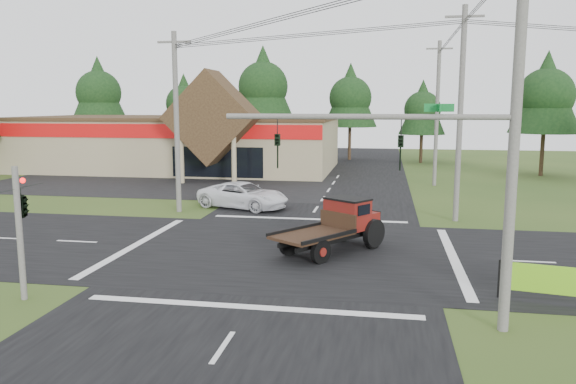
# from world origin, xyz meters

# --- Properties ---
(ground) EXTENTS (120.00, 120.00, 0.00)m
(ground) POSITION_xyz_m (0.00, 0.00, 0.00)
(ground) COLOR #2C4719
(ground) RESTS_ON ground
(road_ns) EXTENTS (12.00, 120.00, 0.02)m
(road_ns) POSITION_xyz_m (0.00, 0.00, 0.01)
(road_ns) COLOR black
(road_ns) RESTS_ON ground
(road_ew) EXTENTS (120.00, 12.00, 0.02)m
(road_ew) POSITION_xyz_m (0.00, 0.00, 0.01)
(road_ew) COLOR black
(road_ew) RESTS_ON ground
(parking_apron) EXTENTS (28.00, 14.00, 0.02)m
(parking_apron) POSITION_xyz_m (-14.00, 19.00, 0.01)
(parking_apron) COLOR black
(parking_apron) RESTS_ON ground
(cvs_building) EXTENTS (30.40, 18.20, 9.19)m
(cvs_building) POSITION_xyz_m (-15.70, 29.57, 2.78)
(cvs_building) COLOR #9B8E69
(cvs_building) RESTS_ON ground
(traffic_signal_mast) EXTENTS (8.12, 0.24, 7.00)m
(traffic_signal_mast) POSITION_xyz_m (5.82, -7.50, 4.43)
(traffic_signal_mast) COLOR #595651
(traffic_signal_mast) RESTS_ON ground
(traffic_signal_corner) EXTENTS (0.53, 2.48, 4.40)m
(traffic_signal_corner) POSITION_xyz_m (-7.50, -7.32, 3.52)
(traffic_signal_corner) COLOR #595651
(traffic_signal_corner) RESTS_ON ground
(utility_pole_nr) EXTENTS (2.00, 0.30, 11.00)m
(utility_pole_nr) POSITION_xyz_m (7.50, -7.50, 5.64)
(utility_pole_nr) COLOR #595651
(utility_pole_nr) RESTS_ON ground
(utility_pole_nw) EXTENTS (2.00, 0.30, 10.50)m
(utility_pole_nw) POSITION_xyz_m (-8.00, 8.00, 5.39)
(utility_pole_nw) COLOR #595651
(utility_pole_nw) RESTS_ON ground
(utility_pole_ne) EXTENTS (2.00, 0.30, 11.50)m
(utility_pole_ne) POSITION_xyz_m (8.00, 8.00, 5.89)
(utility_pole_ne) COLOR #595651
(utility_pole_ne) RESTS_ON ground
(utility_pole_n) EXTENTS (2.00, 0.30, 11.20)m
(utility_pole_n) POSITION_xyz_m (8.00, 22.00, 5.74)
(utility_pole_n) COLOR #595651
(utility_pole_n) RESTS_ON ground
(tree_row_a) EXTENTS (6.72, 6.72, 12.12)m
(tree_row_a) POSITION_xyz_m (-30.00, 40.00, 8.05)
(tree_row_a) COLOR #332316
(tree_row_a) RESTS_ON ground
(tree_row_b) EXTENTS (5.60, 5.60, 10.10)m
(tree_row_b) POSITION_xyz_m (-20.00, 42.00, 6.70)
(tree_row_b) COLOR #332316
(tree_row_b) RESTS_ON ground
(tree_row_c) EXTENTS (7.28, 7.28, 13.13)m
(tree_row_c) POSITION_xyz_m (-10.00, 41.00, 8.72)
(tree_row_c) COLOR #332316
(tree_row_c) RESTS_ON ground
(tree_row_d) EXTENTS (6.16, 6.16, 11.11)m
(tree_row_d) POSITION_xyz_m (0.00, 42.00, 7.38)
(tree_row_d) COLOR #332316
(tree_row_d) RESTS_ON ground
(tree_row_e) EXTENTS (5.04, 5.04, 9.09)m
(tree_row_e) POSITION_xyz_m (8.00, 40.00, 6.03)
(tree_row_e) COLOR #332316
(tree_row_e) RESTS_ON ground
(tree_side_ne) EXTENTS (6.16, 6.16, 11.11)m
(tree_side_ne) POSITION_xyz_m (18.00, 30.00, 7.38)
(tree_side_ne) COLOR #332316
(tree_side_ne) RESTS_ON ground
(antique_flatbed_truck) EXTENTS (4.95, 5.71, 2.31)m
(antique_flatbed_truck) POSITION_xyz_m (1.85, 0.15, 1.16)
(antique_flatbed_truck) COLOR #5A150C
(antique_flatbed_truck) RESTS_ON ground
(roadside_banner) EXTENTS (3.79, 0.80, 1.31)m
(roadside_banner) POSITION_xyz_m (9.73, -5.05, 0.65)
(roadside_banner) COLOR #6DB818
(roadside_banner) RESTS_ON ground
(white_pickup) EXTENTS (6.27, 4.34, 1.59)m
(white_pickup) POSITION_xyz_m (-4.50, 9.86, 0.79)
(white_pickup) COLOR white
(white_pickup) RESTS_ON ground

